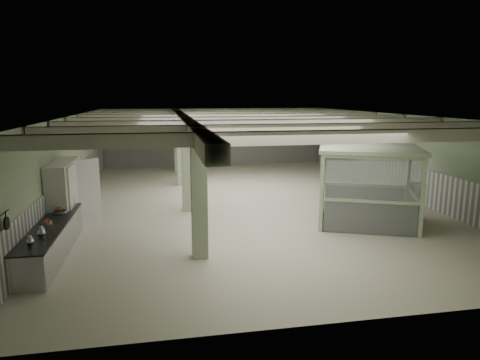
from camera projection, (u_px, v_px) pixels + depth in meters
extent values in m
plane|color=beige|center=(246.00, 201.00, 18.09)|extent=(20.00, 20.00, 0.00)
cube|color=beige|center=(246.00, 116.00, 17.40)|extent=(14.00, 20.00, 0.02)
cube|color=#9CB490|center=(216.00, 137.00, 27.39)|extent=(14.00, 0.02, 3.60)
cube|color=#9CB490|center=(350.00, 235.00, 8.10)|extent=(14.00, 0.02, 3.60)
cube|color=#9CB490|center=(69.00, 164.00, 16.49)|extent=(0.02, 20.00, 3.60)
cube|color=#9CB490|center=(400.00, 155.00, 19.00)|extent=(0.02, 20.00, 3.60)
cube|color=white|center=(71.00, 191.00, 16.70)|extent=(0.05, 19.90, 1.50)
cube|color=white|center=(398.00, 178.00, 19.20)|extent=(0.05, 19.90, 1.50)
cube|color=white|center=(216.00, 153.00, 27.57)|extent=(13.90, 0.05, 1.50)
cube|color=beige|center=(185.00, 122.00, 16.99)|extent=(0.45, 19.90, 0.40)
cube|color=beige|center=(308.00, 137.00, 10.20)|extent=(13.90, 0.35, 0.32)
cube|color=beige|center=(280.00, 129.00, 12.61)|extent=(13.90, 0.35, 0.32)
cube|color=beige|center=(260.00, 124.00, 15.02)|extent=(13.90, 0.35, 0.32)
cube|color=beige|center=(246.00, 120.00, 17.43)|extent=(13.90, 0.35, 0.32)
cube|color=beige|center=(236.00, 117.00, 19.84)|extent=(13.90, 0.35, 0.32)
cube|color=beige|center=(227.00, 115.00, 22.25)|extent=(13.90, 0.35, 0.32)
cube|color=beige|center=(221.00, 113.00, 24.67)|extent=(13.90, 0.35, 0.32)
cube|color=#9EAF8D|center=(199.00, 194.00, 11.51)|extent=(0.42, 0.42, 3.60)
cube|color=#9EAF8D|center=(187.00, 165.00, 16.33)|extent=(0.42, 0.42, 3.60)
cube|color=#9EAF8D|center=(181.00, 149.00, 21.16)|extent=(0.42, 0.42, 3.60)
cube|color=#9EAF8D|center=(177.00, 141.00, 25.01)|extent=(0.42, 0.42, 3.60)
cone|color=#2F3F31|center=(296.00, 142.00, 12.77)|extent=(0.44, 0.44, 0.22)
cone|color=#2F3F31|center=(255.00, 128.00, 18.08)|extent=(0.44, 0.44, 0.22)
cone|color=#2F3F31|center=(235.00, 121.00, 22.90)|extent=(0.44, 0.44, 0.22)
cube|color=#ADADB1|center=(52.00, 241.00, 11.86)|extent=(0.80, 4.78, 0.88)
cube|color=black|center=(50.00, 225.00, 11.77)|extent=(0.84, 4.82, 0.04)
cylinder|color=#B2B2B7|center=(48.00, 223.00, 11.82)|extent=(0.23, 0.23, 0.08)
cylinder|color=black|center=(7.00, 223.00, 9.43)|extent=(0.04, 0.30, 0.30)
cube|color=silver|center=(65.00, 195.00, 14.12)|extent=(0.65, 2.59, 2.38)
cube|color=silver|center=(73.00, 198.00, 13.61)|extent=(0.06, 0.97, 2.28)
cube|color=silver|center=(83.00, 189.00, 14.88)|extent=(0.79, 0.67, 2.28)
cube|color=silver|center=(74.00, 198.00, 13.62)|extent=(0.02, 0.05, 0.30)
cube|color=silver|center=(80.00, 190.00, 14.76)|extent=(0.02, 0.05, 0.30)
cube|color=#A8BF99|center=(322.00, 194.00, 13.84)|extent=(0.16, 0.16, 2.57)
cube|color=#A8BF99|center=(323.00, 179.00, 16.30)|extent=(0.16, 0.16, 2.57)
cube|color=#A8BF99|center=(423.00, 198.00, 13.21)|extent=(0.16, 0.16, 2.57)
cube|color=#A8BF99|center=(408.00, 182.00, 15.67)|extent=(0.16, 0.16, 2.57)
cube|color=#A8BF99|center=(370.00, 149.00, 14.50)|extent=(4.15, 3.88, 0.12)
cube|color=silver|center=(370.00, 218.00, 13.67)|extent=(2.68, 1.16, 1.05)
cube|color=silver|center=(372.00, 180.00, 13.43)|extent=(2.68, 1.16, 1.22)
cube|color=silver|center=(364.00, 199.00, 16.13)|extent=(2.68, 1.16, 1.05)
cube|color=silver|center=(366.00, 167.00, 15.89)|extent=(2.68, 1.16, 1.22)
cube|color=silver|center=(322.00, 206.00, 15.21)|extent=(0.96, 2.21, 1.05)
cube|color=silver|center=(323.00, 172.00, 14.97)|extent=(0.96, 2.21, 1.22)
cube|color=silver|center=(413.00, 210.00, 14.58)|extent=(0.96, 2.21, 1.05)
cube|color=silver|center=(416.00, 175.00, 14.35)|extent=(0.96, 2.21, 1.22)
cube|color=#505446|center=(415.00, 202.00, 15.24)|extent=(0.52, 0.68, 1.35)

